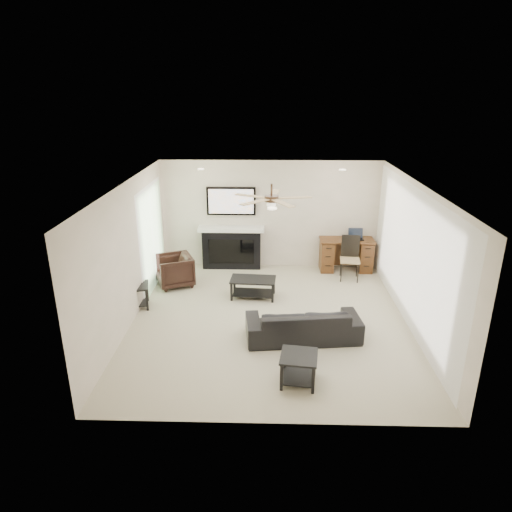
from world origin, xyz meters
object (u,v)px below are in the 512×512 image
Objects in this scene: armchair at (174,271)px; fireplace_unit at (231,229)px; desk at (346,255)px; sofa at (303,323)px; coffee_table at (253,288)px.

fireplace_unit is (1.14, 1.05, 0.62)m from armchair.
desk is (3.80, 0.98, 0.04)m from armchair.
sofa is 3.58m from fireplace_unit.
sofa reaches higher than coffee_table.
desk reaches higher than sofa.
coffee_table is at bearing -143.92° from desk.
coffee_table is (1.70, -0.55, -0.14)m from armchair.
fireplace_unit is at bearing 178.34° from desk.
armchair is 3.92m from desk.
desk reaches higher than coffee_table.
armchair is (-2.60, 2.15, 0.06)m from sofa.
armchair reaches higher than sofa.
armchair is 0.39× the size of fireplace_unit.
armchair is at bearing -137.36° from fireplace_unit.
desk is at bearing -117.16° from sofa.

